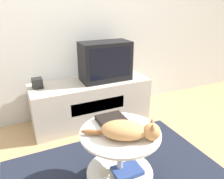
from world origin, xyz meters
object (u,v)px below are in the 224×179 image
(speaker, at_px, (37,83))
(dvd_box, at_px, (112,120))
(tv, at_px, (105,61))
(cat, at_px, (128,130))

(speaker, bearing_deg, dvd_box, -67.46)
(tv, height_order, speaker, tv)
(speaker, distance_m, cat, 1.32)
(tv, xyz_separation_m, cat, (-0.35, -1.18, -0.16))
(tv, xyz_separation_m, speaker, (-0.78, 0.07, -0.17))
(tv, distance_m, speaker, 0.80)
(speaker, xyz_separation_m, cat, (0.43, -1.25, 0.01))
(tv, bearing_deg, dvd_box, -110.92)
(tv, distance_m, dvd_box, 1.03)
(tv, height_order, cat, tv)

